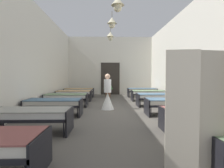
% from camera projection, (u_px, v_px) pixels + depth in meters
% --- Properties ---
extents(ground_plane, '(6.87, 13.23, 0.10)m').
position_uv_depth(ground_plane, '(113.00, 111.00, 7.18)').
color(ground_plane, '#59544C').
extents(room_shell, '(6.67, 12.83, 4.33)m').
position_uv_depth(room_shell, '(112.00, 59.00, 8.45)').
color(room_shell, silver).
rests_on(room_shell, ground).
extents(bed_left_row_1, '(1.90, 0.84, 0.57)m').
position_uv_depth(bed_left_row_1, '(31.00, 115.00, 4.30)').
color(bed_left_row_1, black).
rests_on(bed_left_row_1, ground).
extents(bed_right_row_1, '(1.90, 0.84, 0.57)m').
position_uv_depth(bed_right_row_1, '(201.00, 114.00, 4.41)').
color(bed_right_row_1, black).
rests_on(bed_right_row_1, ground).
extents(bed_left_row_2, '(1.90, 0.84, 0.57)m').
position_uv_depth(bed_left_row_2, '(54.00, 103.00, 6.17)').
color(bed_left_row_2, black).
rests_on(bed_left_row_2, ground).
extents(bed_right_row_2, '(1.90, 0.84, 0.57)m').
position_uv_depth(bed_right_row_2, '(173.00, 103.00, 6.28)').
color(bed_right_row_2, black).
rests_on(bed_right_row_2, ground).
extents(bed_left_row_3, '(1.90, 0.84, 0.57)m').
position_uv_depth(bed_left_row_3, '(66.00, 97.00, 8.04)').
color(bed_left_row_3, black).
rests_on(bed_left_row_3, ground).
extents(bed_right_row_3, '(1.90, 0.84, 0.57)m').
position_uv_depth(bed_right_row_3, '(158.00, 97.00, 8.15)').
color(bed_right_row_3, black).
rests_on(bed_right_row_3, ground).
extents(bed_left_row_4, '(1.90, 0.84, 0.57)m').
position_uv_depth(bed_left_row_4, '(74.00, 93.00, 9.91)').
color(bed_left_row_4, black).
rests_on(bed_left_row_4, ground).
extents(bed_right_row_4, '(1.90, 0.84, 0.57)m').
position_uv_depth(bed_right_row_4, '(148.00, 93.00, 10.02)').
color(bed_right_row_4, black).
rests_on(bed_right_row_4, ground).
extents(bed_left_row_5, '(1.90, 0.84, 0.57)m').
position_uv_depth(bed_left_row_5, '(79.00, 90.00, 11.78)').
color(bed_left_row_5, black).
rests_on(bed_left_row_5, ground).
extents(bed_right_row_5, '(1.90, 0.84, 0.57)m').
position_uv_depth(bed_right_row_5, '(142.00, 90.00, 11.89)').
color(bed_right_row_5, black).
rests_on(bed_right_row_5, ground).
extents(nurse_near_aisle, '(0.52, 0.52, 1.49)m').
position_uv_depth(nurse_near_aisle, '(108.00, 97.00, 7.36)').
color(nurse_near_aisle, white).
rests_on(nurse_near_aisle, ground).
extents(potted_plant, '(0.61, 0.61, 1.40)m').
position_uv_depth(potted_plant, '(108.00, 84.00, 11.58)').
color(potted_plant, brown).
rests_on(potted_plant, ground).
extents(privacy_screen, '(1.25, 0.21, 1.70)m').
position_uv_depth(privacy_screen, '(213.00, 116.00, 2.30)').
color(privacy_screen, '#BCB29E').
rests_on(privacy_screen, ground).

